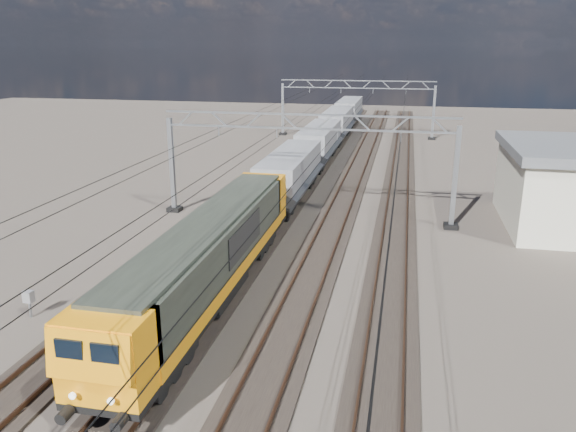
% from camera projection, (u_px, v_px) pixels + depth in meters
% --- Properties ---
extents(ground, '(160.00, 160.00, 0.00)m').
position_uv_depth(ground, '(294.00, 238.00, 34.35)').
color(ground, '#2A251F').
rests_on(ground, ground).
extents(track_outer_west, '(2.60, 140.00, 0.30)m').
position_uv_depth(track_outer_west, '(202.00, 231.00, 35.51)').
color(track_outer_west, black).
rests_on(track_outer_west, ground).
extents(track_loco, '(2.60, 140.00, 0.30)m').
position_uv_depth(track_loco, '(263.00, 235.00, 34.73)').
color(track_loco, black).
rests_on(track_loco, ground).
extents(track_inner_east, '(2.60, 140.00, 0.30)m').
position_uv_depth(track_inner_east, '(327.00, 239.00, 33.94)').
color(track_inner_east, black).
rests_on(track_inner_east, ground).
extents(track_outer_east, '(2.60, 140.00, 0.30)m').
position_uv_depth(track_outer_east, '(394.00, 244.00, 33.15)').
color(track_outer_east, black).
rests_on(track_outer_east, ground).
extents(catenary_gantry_mid, '(19.90, 0.90, 7.11)m').
position_uv_depth(catenary_gantry_mid, '(306.00, 163.00, 36.95)').
color(catenary_gantry_mid, '#969CA4').
rests_on(catenary_gantry_mid, ground).
extents(catenary_gantry_far, '(19.90, 0.90, 7.11)m').
position_uv_depth(catenary_gantry_far, '(356.00, 106.00, 70.63)').
color(catenary_gantry_far, '#969CA4').
rests_on(catenary_gantry_far, ground).
extents(overhead_wires, '(12.03, 140.00, 0.53)m').
position_uv_depth(overhead_wires, '(316.00, 126.00, 40.15)').
color(overhead_wires, black).
rests_on(overhead_wires, ground).
extents(locomotive, '(2.76, 21.10, 3.62)m').
position_uv_depth(locomotive, '(211.00, 254.00, 25.30)').
color(locomotive, black).
rests_on(locomotive, ground).
extents(hopper_wagon_lead, '(3.38, 13.00, 3.25)m').
position_uv_depth(hopper_wagon_lead, '(290.00, 172.00, 41.88)').
color(hopper_wagon_lead, black).
rests_on(hopper_wagon_lead, ground).
extents(hopper_wagon_mid, '(3.38, 13.00, 3.25)m').
position_uv_depth(hopper_wagon_mid, '(319.00, 141.00, 55.17)').
color(hopper_wagon_mid, black).
rests_on(hopper_wagon_mid, ground).
extents(hopper_wagon_third, '(3.38, 13.00, 3.25)m').
position_uv_depth(hopper_wagon_third, '(337.00, 123.00, 68.45)').
color(hopper_wagon_third, black).
rests_on(hopper_wagon_third, ground).
extents(hopper_wagon_fourth, '(3.38, 13.00, 3.25)m').
position_uv_depth(hopper_wagon_fourth, '(349.00, 110.00, 81.74)').
color(hopper_wagon_fourth, black).
rests_on(hopper_wagon_fourth, ground).
extents(trackside_cabinet, '(0.44, 0.35, 1.24)m').
position_uv_depth(trackside_cabinet, '(28.00, 297.00, 24.14)').
color(trackside_cabinet, '#969CA4').
rests_on(trackside_cabinet, ground).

